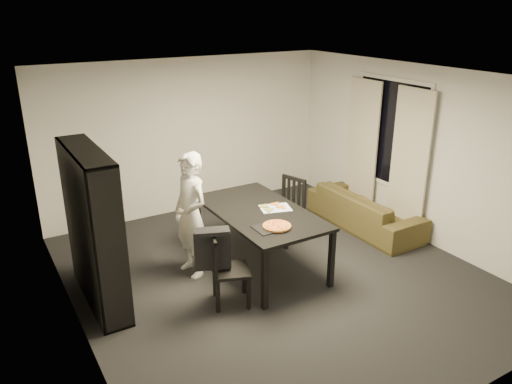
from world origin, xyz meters
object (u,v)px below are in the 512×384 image
pepperoni_pizza (277,226)px  sofa (365,210)px  bookshelf (94,229)px  chair_left (224,265)px  baking_tray (271,227)px  chair_right (289,205)px  person (191,215)px  dining_table (260,215)px

pepperoni_pizza → sofa: (2.22, 0.81, -0.55)m
bookshelf → chair_left: (1.25, -0.84, -0.43)m
bookshelf → chair_left: size_ratio=2.08×
baking_tray → bookshelf: bearing=157.5°
chair_right → pepperoni_pizza: size_ratio=2.78×
person → sofa: (2.98, -0.06, -0.54)m
person → baking_tray: bearing=31.4°
person → chair_left: bearing=-7.2°
sofa → pepperoni_pizza: bearing=110.1°
person → baking_tray: size_ratio=4.18×
chair_right → baking_tray: bearing=-61.0°
sofa → chair_right: bearing=78.8°
baking_tray → sofa: (2.29, 0.78, -0.53)m
person → sofa: size_ratio=0.82×
bookshelf → person: size_ratio=1.14×
bookshelf → chair_right: bearing=4.7°
baking_tray → chair_left: bearing=-176.6°
bookshelf → sofa: bookshelf is taller
bookshelf → dining_table: (2.10, -0.26, -0.20)m
chair_left → baking_tray: (0.68, 0.04, 0.31)m
person → dining_table: bearing=63.0°
chair_left → baking_tray: chair_left is taller
person → pepperoni_pizza: person is taller
baking_tray → sofa: size_ratio=0.20×
chair_right → bookshelf: bearing=-102.8°
baking_tray → pepperoni_pizza: (0.07, -0.04, 0.02)m
bookshelf → pepperoni_pizza: size_ratio=5.43×
chair_left → person: bearing=22.1°
bookshelf → person: bookshelf is taller
pepperoni_pizza → person: bearing=131.2°
person → pepperoni_pizza: size_ratio=4.77×
sofa → dining_table: bearing=96.3°
chair_right → sofa: size_ratio=0.48×
dining_table → chair_left: (-0.85, -0.58, -0.23)m
bookshelf → chair_left: bookshelf is taller
bookshelf → chair_right: (2.91, 0.24, -0.39)m
bookshelf → chair_right: bookshelf is taller
baking_tray → pepperoni_pizza: 0.08m
dining_table → chair_right: size_ratio=2.02×
bookshelf → dining_table: 2.13m
bookshelf → dining_table: bookshelf is taller
baking_tray → pepperoni_pizza: bearing=-29.1°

